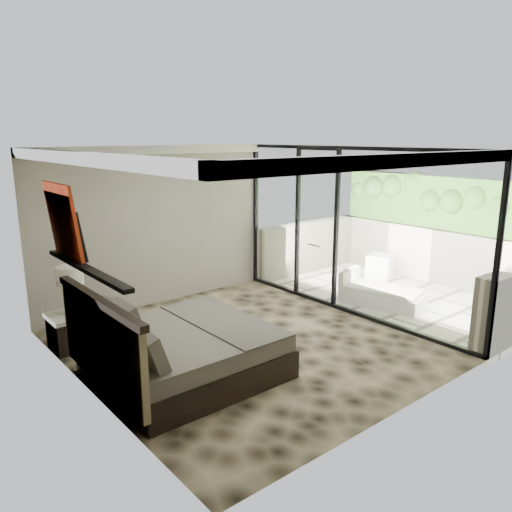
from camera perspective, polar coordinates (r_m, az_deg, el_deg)
floor at (r=7.37m, az=-1.37°, el=-10.12°), size 5.00×5.00×0.00m
ceiling at (r=6.75m, az=-1.51°, el=12.11°), size 4.50×5.00×0.02m
back_wall at (r=8.98m, az=-11.28°, el=3.30°), size 4.50×0.02×2.80m
left_wall at (r=5.87m, az=-18.96°, el=-2.62°), size 0.02×5.00×2.80m
glass_wall at (r=8.47m, az=10.66°, el=2.71°), size 0.08×5.00×2.80m
terrace_slab at (r=9.99m, az=15.87°, el=-4.56°), size 3.00×5.00×0.12m
parapet_far at (r=10.94m, az=20.14°, el=-0.00°), size 0.30×5.00×1.10m
foliage_hedge at (r=10.75m, az=20.62°, el=5.70°), size 0.36×4.60×1.10m
picture_ledge at (r=5.95m, az=-18.84°, el=-1.39°), size 0.12×2.20×0.05m
bed at (r=6.42m, az=-8.98°, el=-10.62°), size 2.16×2.09×1.19m
nightstand at (r=7.62m, az=-20.42°, el=-7.89°), size 0.72×0.72×0.57m
table_lamp at (r=7.42m, az=-20.46°, el=-2.99°), size 0.37×0.37×0.68m
abstract_canvas at (r=6.41m, az=-21.22°, el=3.80°), size 0.13×0.90×0.90m
framed_print at (r=6.27m, az=-20.07°, el=2.30°), size 0.11×0.50×0.60m
ottoman at (r=10.99m, az=13.99°, el=-1.13°), size 0.64×0.64×0.50m
lounger at (r=9.29m, az=13.99°, el=-4.32°), size 1.05×1.56×0.56m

